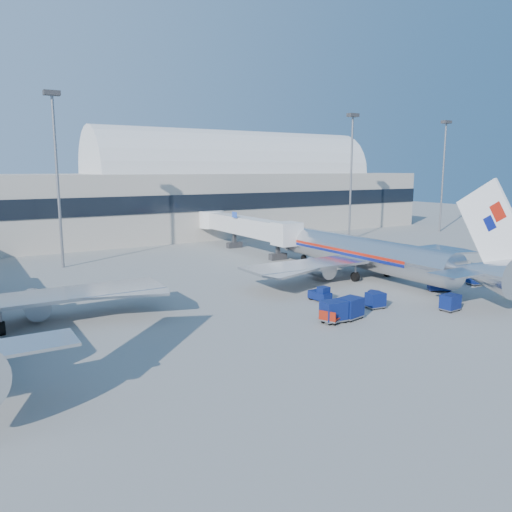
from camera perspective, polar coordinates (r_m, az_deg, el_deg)
ground at (r=51.82m, az=7.80°, el=-4.56°), size 260.00×260.00×0.00m
terminal at (r=96.73m, az=-20.45°, el=6.10°), size 170.00×28.15×21.00m
airliner_main at (r=61.03m, az=12.52°, el=0.29°), size 32.00×37.26×12.07m
jetbridge_near at (r=80.54m, az=-1.74°, el=3.51°), size 4.40×27.50×6.25m
mast_west at (r=69.92m, az=-21.91°, el=10.77°), size 2.00×1.20×22.60m
mast_east at (r=92.54m, az=10.87°, el=10.90°), size 2.00×1.20×22.60m
mast_far_east at (r=110.80m, az=20.69°, el=10.25°), size 2.00×1.20×22.60m
barrier_near at (r=65.58m, az=19.03°, el=-1.57°), size 3.00×0.55×0.90m
barrier_mid at (r=68.12m, az=20.81°, el=-1.26°), size 3.00×0.55×0.90m
barrier_far at (r=70.72m, az=22.46°, el=-0.98°), size 3.00×0.55×0.90m
tug_lead at (r=49.80m, az=13.39°, el=-4.61°), size 2.31×1.85×1.35m
tug_right at (r=56.65m, az=20.12°, el=-3.14°), size 2.51×2.27×1.49m
tug_left at (r=49.70m, az=7.37°, el=-4.36°), size 1.38×2.43×1.52m
cart_train_a at (r=48.08m, az=13.49°, el=-4.91°), size 1.82×1.46×1.50m
cart_train_b at (r=44.26m, az=10.74°, el=-5.81°), size 2.43×2.04×1.88m
cart_train_c at (r=43.05m, az=8.87°, el=-6.22°), size 2.25×1.80×1.85m
cart_solo_near at (r=49.27m, az=21.32°, el=-4.94°), size 1.83×1.46×1.53m
cart_solo_far at (r=61.30m, az=23.85°, el=-2.25°), size 2.01×1.63×1.62m
cart_open_red at (r=43.19m, az=8.75°, el=-6.94°), size 2.68×2.36×0.60m
ramp_worker at (r=56.61m, az=27.01°, el=-3.30°), size 0.67×0.83×1.98m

